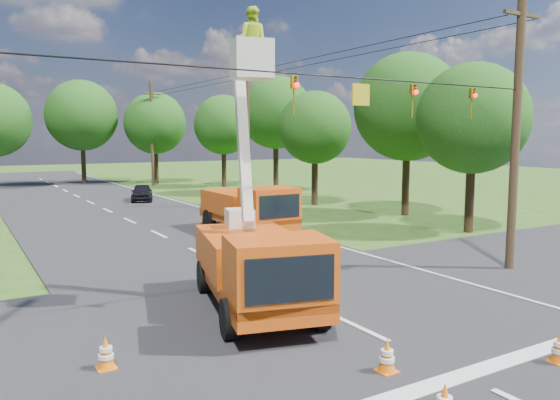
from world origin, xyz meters
TOP-DOWN VIEW (x-y plane):
  - ground at (0.00, 20.00)m, footprint 140.00×140.00m
  - road_main at (0.00, 20.00)m, footprint 12.00×100.00m
  - road_cross at (0.00, 2.00)m, footprint 56.00×10.00m
  - stop_bar at (0.00, -3.20)m, footprint 9.00×0.45m
  - edge_line at (5.60, 20.00)m, footprint 0.12×90.00m
  - bucket_truck at (-1.46, 2.49)m, footprint 3.87×6.72m
  - second_truck at (3.96, 13.22)m, footprint 2.61×6.43m
  - ground_worker at (-1.40, 2.12)m, footprint 0.80×0.74m
  - distant_car at (3.53, 29.30)m, footprint 2.58×3.95m
  - traffic_cone_1 at (2.23, -3.78)m, footprint 0.38×0.38m
  - traffic_cone_2 at (1.41, 8.25)m, footprint 0.38×0.38m
  - traffic_cone_3 at (3.65, 9.93)m, footprint 0.38×0.38m
  - traffic_cone_4 at (-5.87, 0.75)m, footprint 0.38×0.38m
  - traffic_cone_7 at (3.24, 17.02)m, footprint 0.38×0.38m
  - traffic_cone_8 at (-1.13, -2.27)m, footprint 0.38×0.38m
  - pole_right_near at (8.50, 2.00)m, footprint 1.80×0.30m
  - pole_right_mid at (8.50, 22.00)m, footprint 1.80×0.30m
  - pole_right_far at (8.50, 42.00)m, footprint 1.80×0.30m
  - signal_span at (2.23, 1.99)m, footprint 18.00×0.29m
  - tree_right_a at (13.50, 8.00)m, footprint 5.40×5.40m
  - tree_right_b at (15.00, 14.00)m, footprint 6.40×6.40m
  - tree_right_c at (13.20, 21.00)m, footprint 5.00×5.00m
  - tree_right_d at (14.80, 29.00)m, footprint 6.00×6.00m
  - tree_right_e at (13.80, 37.00)m, footprint 5.60×5.60m
  - tree_far_b at (3.00, 47.00)m, footprint 7.00×7.00m
  - tree_far_c at (9.50, 44.00)m, footprint 6.20×6.20m

SIDE VIEW (x-z plane):
  - ground at x=0.00m, z-range 0.00..0.00m
  - road_main at x=0.00m, z-range -0.03..0.03m
  - road_cross at x=0.00m, z-range -0.04..0.04m
  - stop_bar at x=0.00m, z-range -0.01..0.01m
  - edge_line at x=5.60m, z-range -0.01..0.01m
  - traffic_cone_1 at x=2.23m, z-range 0.00..0.71m
  - traffic_cone_2 at x=1.41m, z-range 0.00..0.71m
  - traffic_cone_3 at x=3.65m, z-range 0.00..0.71m
  - traffic_cone_4 at x=-5.87m, z-range 0.00..0.71m
  - traffic_cone_7 at x=3.24m, z-range 0.00..0.71m
  - traffic_cone_8 at x=-1.13m, z-range 0.00..0.71m
  - distant_car at x=3.53m, z-range 0.00..1.25m
  - ground_worker at x=-1.40m, z-range 0.00..1.83m
  - second_truck at x=3.96m, z-range 0.05..2.44m
  - bucket_truck at x=-1.46m, z-range -2.34..5.74m
  - pole_right_near at x=8.50m, z-range 0.11..10.11m
  - pole_right_mid at x=8.50m, z-range 0.11..10.11m
  - pole_right_far at x=8.50m, z-range 0.11..10.11m
  - tree_right_c at x=13.20m, z-range 1.40..9.23m
  - tree_right_a at x=13.50m, z-range 1.42..9.70m
  - tree_right_e at x=13.80m, z-range 1.50..10.12m
  - signal_span at x=2.23m, z-range 5.34..6.41m
  - tree_far_c at x=9.50m, z-range 1.47..10.65m
  - tree_right_b at x=15.00m, z-range 1.61..11.26m
  - tree_right_d at x=14.80m, z-range 1.83..11.53m
  - tree_far_b at x=3.00m, z-range 1.65..11.97m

